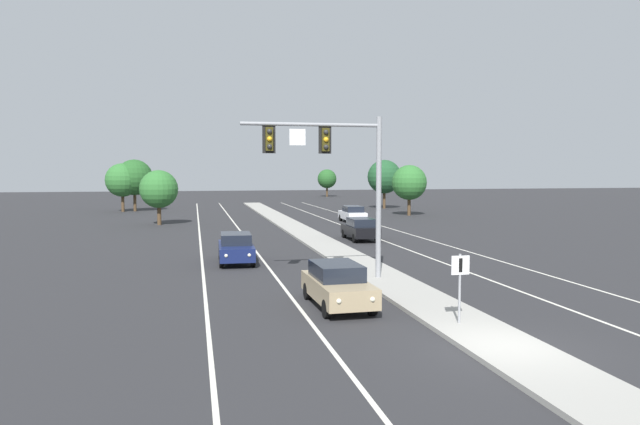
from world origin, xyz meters
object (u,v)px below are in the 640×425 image
(overhead_signal_mast, at_px, (336,163))
(tree_far_right_b, at_px, (384,177))
(median_sign_post, at_px, (460,278))
(car_oncoming_tan, at_px, (338,284))
(tree_far_right_a, at_px, (327,179))
(tree_far_left_c, at_px, (134,177))
(tree_far_left_a, at_px, (122,180))
(tree_far_left_b, at_px, (159,189))
(car_receding_white, at_px, (353,214))
(car_oncoming_navy, at_px, (236,248))
(tree_far_right_c, at_px, (409,183))
(car_receding_black, at_px, (360,229))

(overhead_signal_mast, xyz_separation_m, tree_far_right_b, (18.06, 47.59, -1.16))
(median_sign_post, relative_size, car_oncoming_tan, 0.49)
(tree_far_right_a, bearing_deg, median_sign_post, -100.23)
(tree_far_left_c, bearing_deg, tree_far_left_a, -161.30)
(tree_far_left_a, relative_size, tree_far_right_a, 1.13)
(median_sign_post, distance_m, tree_far_left_a, 59.19)
(tree_far_left_a, distance_m, tree_far_left_b, 19.35)
(car_receding_white, relative_size, tree_far_right_b, 0.71)
(tree_far_left_c, bearing_deg, tree_far_right_a, 46.84)
(car_oncoming_tan, relative_size, car_oncoming_navy, 1.00)
(overhead_signal_mast, relative_size, car_oncoming_tan, 1.60)
(car_oncoming_tan, xyz_separation_m, tree_far_left_a, (-13.46, 53.19, 2.97))
(overhead_signal_mast, bearing_deg, car_oncoming_tan, -103.05)
(tree_far_right_c, relative_size, tree_far_right_b, 0.88)
(median_sign_post, height_order, tree_far_right_c, tree_far_right_c)
(car_oncoming_tan, bearing_deg, median_sign_post, -49.48)
(overhead_signal_mast, xyz_separation_m, car_oncoming_tan, (-1.06, -4.57, -4.47))
(median_sign_post, distance_m, tree_far_left_b, 39.85)
(car_receding_black, distance_m, car_receding_white, 14.38)
(car_oncoming_tan, height_order, tree_far_right_b, tree_far_right_b)
(tree_far_left_a, distance_m, tree_far_right_c, 34.04)
(tree_far_left_a, relative_size, tree_far_left_b, 1.16)
(car_oncoming_navy, xyz_separation_m, car_receding_white, (12.65, 22.47, 0.00))
(tree_far_right_c, relative_size, tree_far_left_b, 1.11)
(tree_far_left_b, relative_size, tree_far_right_b, 0.79)
(tree_far_right_a, bearing_deg, car_receding_white, -100.26)
(car_receding_white, distance_m, tree_far_left_a, 30.58)
(tree_far_left_a, bearing_deg, tree_far_right_b, -1.81)
(car_oncoming_tan, relative_size, car_receding_white, 1.00)
(tree_far_left_b, distance_m, tree_far_right_b, 32.50)
(tree_far_left_b, height_order, tree_far_right_b, tree_far_right_b)
(overhead_signal_mast, distance_m, tree_far_right_a, 84.82)
(tree_far_right_c, relative_size, tree_far_right_a, 1.08)
(median_sign_post, relative_size, tree_far_right_c, 0.40)
(median_sign_post, xyz_separation_m, car_receding_black, (3.40, 23.10, -0.77))
(median_sign_post, bearing_deg, tree_far_left_b, 106.46)
(tree_far_right_b, bearing_deg, car_oncoming_tan, -110.13)
(overhead_signal_mast, relative_size, car_receding_black, 1.60)
(car_receding_black, xyz_separation_m, tree_far_left_c, (-18.59, 34.15, 3.28))
(car_receding_black, distance_m, tree_far_right_b, 35.18)
(car_oncoming_tan, relative_size, tree_far_left_b, 0.90)
(tree_far_right_a, bearing_deg, car_receding_black, -100.85)
(overhead_signal_mast, xyz_separation_m, car_receding_white, (8.68, 28.93, -4.47))
(tree_far_right_c, bearing_deg, tree_far_left_a, 157.76)
(tree_far_right_a, bearing_deg, overhead_signal_mast, -102.55)
(car_receding_white, height_order, tree_far_right_b, tree_far_right_b)
(tree_far_right_c, bearing_deg, tree_far_left_c, 156.14)
(car_receding_white, height_order, tree_far_left_c, tree_far_left_c)
(car_oncoming_navy, xyz_separation_m, tree_far_right_b, (22.02, 41.13, 3.31))
(overhead_signal_mast, distance_m, car_receding_white, 30.54)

